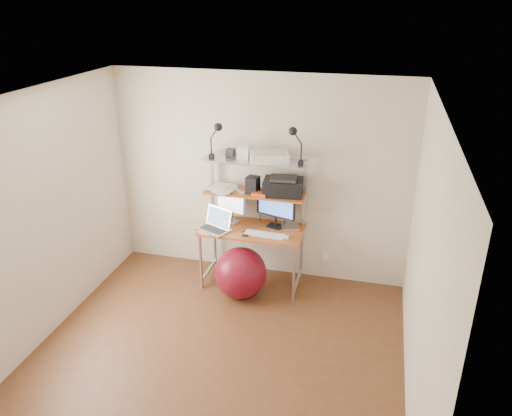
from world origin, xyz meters
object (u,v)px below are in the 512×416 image
Objects in this scene: monitor_black at (276,207)px; printer at (283,186)px; laptop at (216,225)px; monitor_silver at (231,203)px; exercise_ball at (240,273)px.

printer is (0.08, 0.01, 0.26)m from monitor_black.
printer is at bearing 44.56° from laptop.
monitor_silver is 1.00× the size of laptop.
monitor_black is 0.27m from printer.
monitor_silver is 0.97× the size of printer.
monitor_black is 0.82× the size of exercise_ball.
monitor_silver is 0.91× the size of monitor_black.
monitor_black reaches higher than monitor_silver.
monitor_silver is 0.55m from monitor_black.
printer is at bearing 25.08° from monitor_black.
printer reaches higher than monitor_black.
monitor_black reaches higher than exercise_ball.
laptop is 0.63m from exercise_ball.
printer is (0.74, 0.27, 0.46)m from laptop.
monitor_black is at bearing 19.23° from monitor_silver.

